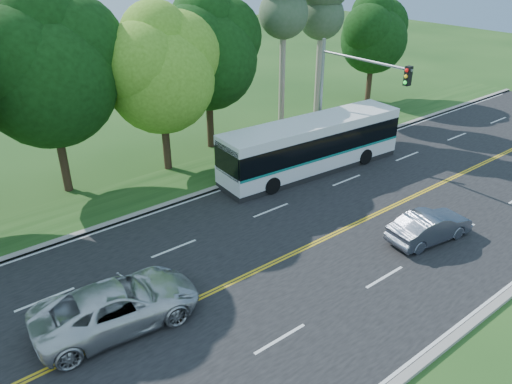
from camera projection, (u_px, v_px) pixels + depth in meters
ground at (329, 237)px, 22.50m from camera, size 120.00×120.00×0.00m
road at (329, 236)px, 22.50m from camera, size 60.00×14.00×0.02m
curb_north at (235, 181)px, 27.45m from camera, size 60.00×0.30×0.15m
curb_south at (477, 320)px, 17.49m from camera, size 60.00×0.30×0.15m
grass_verge at (216, 171)px, 28.75m from camera, size 60.00×4.00×0.10m
lane_markings at (328, 237)px, 22.44m from camera, size 57.60×13.82×0.00m
tree_row at (92, 56)px, 25.05m from camera, size 44.70×9.10×13.84m
bougainvillea_hedge at (316, 137)px, 31.85m from camera, size 9.50×2.25×1.50m
traffic_signal at (346, 86)px, 27.76m from camera, size 0.42×6.10×7.00m
transit_bus at (312, 146)px, 28.27m from camera, size 11.53×3.24×2.98m
sedan at (430, 226)px, 21.95m from camera, size 4.23×1.99×1.34m
suv at (118, 305)px, 17.05m from camera, size 5.91×3.18×1.58m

